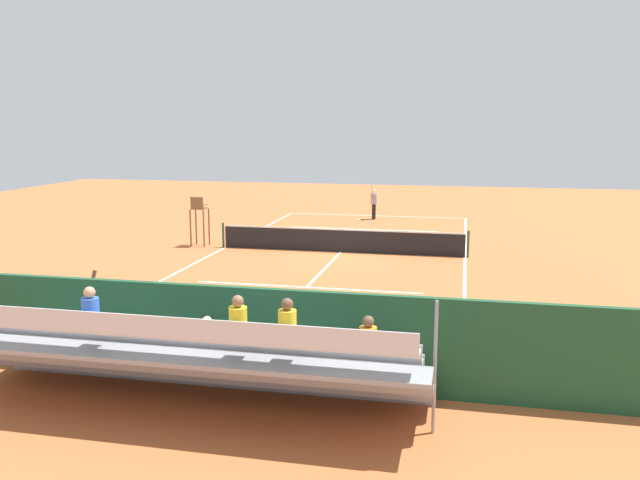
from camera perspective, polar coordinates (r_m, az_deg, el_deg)
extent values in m
plane|color=#BC6033|center=(27.25, 1.80, -1.05)|extent=(60.00, 60.00, 0.00)
cube|color=white|center=(37.97, 4.84, 2.09)|extent=(10.00, 0.10, 0.01)
cube|color=white|center=(16.89, -5.13, -8.09)|extent=(10.00, 0.10, 0.01)
cube|color=white|center=(26.81, 12.36, -1.46)|extent=(0.10, 22.00, 0.01)
cube|color=white|center=(28.57, -8.11, -0.62)|extent=(0.10, 22.00, 0.01)
cube|color=white|center=(33.13, 3.72, 0.94)|extent=(7.50, 0.10, 0.01)
cube|color=white|center=(21.47, -1.17, -4.08)|extent=(7.50, 0.10, 0.01)
cube|color=white|center=(27.25, 1.80, -1.04)|extent=(0.10, 12.10, 0.01)
cube|color=white|center=(37.97, 4.84, 2.09)|extent=(0.10, 0.30, 0.01)
cube|color=black|center=(27.17, 1.80, -0.10)|extent=(10.00, 0.02, 0.91)
cube|color=white|center=(27.09, 1.81, 0.91)|extent=(10.00, 0.04, 0.06)
cylinder|color=#2D5133|center=(26.71, 12.62, -0.35)|extent=(0.10, 0.10, 1.07)
cylinder|color=#2D5133|center=(28.51, -8.32, 0.44)|extent=(0.10, 0.10, 1.07)
cube|color=#1E4C2D|center=(13.89, -8.93, -7.89)|extent=(18.00, 0.16, 2.00)
cube|color=gray|center=(13.85, -9.38, -11.37)|extent=(9.00, 0.10, 0.45)
cube|color=gray|center=(13.48, -9.96, -11.16)|extent=(9.00, 0.80, 0.08)
cube|color=gray|center=(13.87, -9.33, -11.33)|extent=(9.00, 0.04, 0.45)
cube|color=silver|center=(13.25, -10.18, -9.61)|extent=(8.60, 0.36, 0.04)
cube|color=silver|center=(13.02, -10.51, -9.04)|extent=(8.60, 0.03, 0.36)
cube|color=gray|center=(12.63, -11.41, -10.50)|extent=(9.00, 0.80, 0.08)
cube|color=gray|center=(13.02, -10.70, -10.71)|extent=(9.00, 0.04, 0.45)
cube|color=silver|center=(12.41, -11.66, -8.84)|extent=(8.60, 0.36, 0.04)
cube|color=silver|center=(12.19, -12.04, -8.21)|extent=(8.60, 0.03, 0.36)
cube|color=gray|center=(11.80, -13.06, -9.74)|extent=(9.00, 0.80, 0.08)
cube|color=gray|center=(12.18, -12.25, -9.99)|extent=(9.00, 0.04, 0.45)
cube|color=silver|center=(11.58, -13.36, -7.94)|extent=(8.60, 0.36, 0.04)
cube|color=silver|center=(11.37, -13.79, -7.25)|extent=(8.60, 0.03, 0.36)
cylinder|color=gray|center=(11.54, 9.84, -10.79)|extent=(0.06, 0.06, 2.35)
cube|color=#2D2D33|center=(11.23, -6.82, -8.10)|extent=(0.32, 0.40, 0.12)
cylinder|color=yellow|center=(11.03, -7.06, -6.88)|extent=(0.30, 0.30, 0.45)
sphere|color=#8C6647|center=(10.94, -7.10, -5.25)|extent=(0.20, 0.20, 0.20)
cube|color=#2D2D33|center=(12.56, 4.40, -10.40)|extent=(0.32, 0.40, 0.12)
cylinder|color=red|center=(12.35, 4.34, -9.35)|extent=(0.30, 0.30, 0.45)
sphere|color=beige|center=(12.25, 4.36, -7.92)|extent=(0.20, 0.20, 0.20)
cube|color=#2D2D33|center=(13.34, -9.42, -9.27)|extent=(0.32, 0.40, 0.12)
cylinder|color=purple|center=(13.14, -9.66, -8.26)|extent=(0.30, 0.30, 0.45)
sphere|color=beige|center=(13.04, -9.70, -6.90)|extent=(0.20, 0.20, 0.20)
cube|color=#2D2D33|center=(10.99, -2.65, -8.44)|extent=(0.32, 0.40, 0.12)
cylinder|color=yellow|center=(10.79, -2.83, -7.20)|extent=(0.30, 0.30, 0.45)
sphere|color=brown|center=(10.70, -2.84, -5.54)|extent=(0.20, 0.20, 0.20)
cube|color=#2D2D33|center=(12.34, -18.76, -6.89)|extent=(0.32, 0.40, 0.12)
cylinder|color=blue|center=(12.16, -19.13, -5.76)|extent=(0.30, 0.30, 0.45)
sphere|color=tan|center=(12.08, -19.22, -4.27)|extent=(0.20, 0.20, 0.20)
cube|color=#2D2D33|center=(11.65, 4.22, -9.70)|extent=(0.32, 0.40, 0.12)
cylinder|color=orange|center=(11.45, 4.15, -8.56)|extent=(0.30, 0.30, 0.45)
sphere|color=brown|center=(11.35, 4.17, -7.00)|extent=(0.20, 0.20, 0.20)
cylinder|color=brown|center=(29.14, -9.52, 1.15)|extent=(0.07, 0.07, 1.60)
cylinder|color=brown|center=(29.37, -10.61, 1.18)|extent=(0.07, 0.07, 1.60)
cylinder|color=brown|center=(28.60, -9.97, 0.96)|extent=(0.07, 0.07, 1.60)
cylinder|color=brown|center=(28.83, -11.07, 1.00)|extent=(0.07, 0.07, 1.60)
cube|color=brown|center=(28.87, -10.34, 2.70)|extent=(0.56, 0.56, 0.06)
cube|color=brown|center=(28.61, -10.54, 3.17)|extent=(0.56, 0.06, 0.48)
cube|color=brown|center=(28.75, -9.87, 2.99)|extent=(0.04, 0.48, 0.04)
cube|color=brown|center=(28.95, -10.83, 3.00)|extent=(0.04, 0.48, 0.04)
cube|color=#234C2D|center=(14.29, -1.07, -9.57)|extent=(1.80, 0.40, 0.05)
cylinder|color=#234C2D|center=(14.23, 1.92, -10.64)|extent=(0.06, 0.06, 0.45)
cylinder|color=#234C2D|center=(14.55, -3.99, -10.18)|extent=(0.06, 0.06, 0.45)
cube|color=#234C2D|center=(14.03, -1.25, -8.66)|extent=(1.80, 0.04, 0.36)
cube|color=black|center=(14.61, -7.03, -10.34)|extent=(0.90, 0.36, 0.36)
cylinder|color=black|center=(36.59, 4.70, 2.46)|extent=(0.14, 0.14, 0.85)
cylinder|color=black|center=(36.39, 4.59, 2.42)|extent=(0.14, 0.14, 0.85)
cylinder|color=#9399A3|center=(36.40, 4.66, 3.57)|extent=(0.43, 0.43, 0.60)
sphere|color=beige|center=(36.35, 4.67, 4.21)|extent=(0.22, 0.22, 0.22)
cylinder|color=beige|center=(36.14, 4.56, 4.32)|extent=(0.26, 0.14, 0.55)
cylinder|color=beige|center=(36.60, 4.78, 3.65)|extent=(0.11, 0.11, 0.50)
cylinder|color=black|center=(36.27, 3.68, 1.75)|extent=(0.28, 0.05, 0.03)
torus|color=#D8CC4C|center=(36.29, 3.25, 1.76)|extent=(0.32, 0.32, 0.02)
cylinder|color=white|center=(36.29, 3.25, 1.76)|extent=(0.25, 0.25, 0.00)
sphere|color=#CCDB33|center=(34.08, 5.78, 1.21)|extent=(0.07, 0.07, 0.07)
sphere|color=#CCDB33|center=(33.46, 3.06, 1.09)|extent=(0.07, 0.07, 0.07)
cylinder|color=#232328|center=(16.24, -19.24, -7.81)|extent=(0.14, 0.14, 0.85)
cylinder|color=#232328|center=(16.43, -18.90, -7.59)|extent=(0.14, 0.14, 0.85)
cylinder|color=purple|center=(16.13, -19.22, -5.24)|extent=(0.39, 0.39, 0.60)
sphere|color=#8C6647|center=(16.04, -19.30, -3.83)|extent=(0.22, 0.22, 0.22)
cylinder|color=#8C6647|center=(16.21, -18.98, -3.34)|extent=(0.26, 0.11, 0.55)
cylinder|color=#8C6647|center=(15.94, -19.57, -5.34)|extent=(0.10, 0.10, 0.50)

